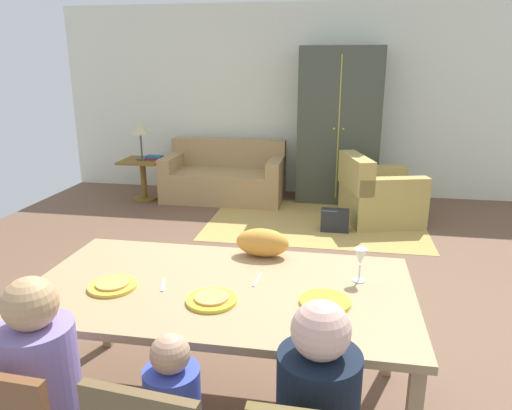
# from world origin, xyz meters

# --- Properties ---
(ground_plane) EXTENTS (7.08, 6.10, 0.02)m
(ground_plane) POSITION_xyz_m (0.00, 0.45, -0.01)
(ground_plane) COLOR brown
(back_wall) EXTENTS (7.08, 0.10, 2.70)m
(back_wall) POSITION_xyz_m (0.00, 3.55, 1.35)
(back_wall) COLOR silver
(back_wall) RESTS_ON ground_plane
(dining_table) EXTENTS (1.99, 1.08, 0.76)m
(dining_table) POSITION_xyz_m (0.04, -1.34, 0.70)
(dining_table) COLOR tan
(dining_table) RESTS_ON ground_plane
(plate_near_man) EXTENTS (0.25, 0.25, 0.02)m
(plate_near_man) POSITION_xyz_m (-0.51, -1.46, 0.77)
(plate_near_man) COLOR gold
(plate_near_man) RESTS_ON dining_table
(pizza_near_man) EXTENTS (0.17, 0.17, 0.01)m
(pizza_near_man) POSITION_xyz_m (-0.51, -1.46, 0.78)
(pizza_near_man) COLOR gold
(pizza_near_man) RESTS_ON plate_near_man
(plate_near_child) EXTENTS (0.25, 0.25, 0.02)m
(plate_near_child) POSITION_xyz_m (0.04, -1.52, 0.77)
(plate_near_child) COLOR yellow
(plate_near_child) RESTS_ON dining_table
(pizza_near_child) EXTENTS (0.17, 0.17, 0.01)m
(pizza_near_child) POSITION_xyz_m (0.04, -1.52, 0.78)
(pizza_near_child) COLOR #E39751
(pizza_near_child) RESTS_ON plate_near_child
(plate_near_woman) EXTENTS (0.25, 0.25, 0.02)m
(plate_near_woman) POSITION_xyz_m (0.58, -1.44, 0.77)
(plate_near_woman) COLOR yellow
(plate_near_woman) RESTS_ON dining_table
(wine_glass) EXTENTS (0.07, 0.07, 0.19)m
(wine_glass) POSITION_xyz_m (0.75, -1.16, 0.89)
(wine_glass) COLOR silver
(wine_glass) RESTS_ON dining_table
(fork) EXTENTS (0.06, 0.15, 0.01)m
(fork) POSITION_xyz_m (-0.26, -1.39, 0.76)
(fork) COLOR silver
(fork) RESTS_ON dining_table
(knife) EXTENTS (0.03, 0.17, 0.01)m
(knife) POSITION_xyz_m (0.22, -1.24, 0.76)
(knife) COLOR silver
(knife) RESTS_ON dining_table
(person_man) EXTENTS (0.30, 0.41, 1.11)m
(person_man) POSITION_xyz_m (-0.51, -2.07, 0.51)
(person_man) COLOR #304343
(person_man) RESTS_ON ground_plane
(cat) EXTENTS (0.33, 0.17, 0.17)m
(cat) POSITION_xyz_m (0.19, -0.90, 0.84)
(cat) COLOR gold
(cat) RESTS_ON dining_table
(area_rug) EXTENTS (2.60, 1.80, 0.01)m
(area_rug) POSITION_xyz_m (0.37, 2.09, 0.00)
(area_rug) COLOR tan
(area_rug) RESTS_ON ground_plane
(couch) EXTENTS (1.68, 0.86, 0.82)m
(couch) POSITION_xyz_m (-0.98, 2.95, 0.30)
(couch) COLOR tan
(couch) RESTS_ON ground_plane
(armchair) EXTENTS (1.06, 1.05, 0.82)m
(armchair) POSITION_xyz_m (1.10, 2.28, 0.32)
(armchair) COLOR tan
(armchair) RESTS_ON ground_plane
(armoire) EXTENTS (1.10, 0.59, 2.10)m
(armoire) POSITION_xyz_m (0.59, 3.16, 1.05)
(armoire) COLOR #404638
(armoire) RESTS_ON ground_plane
(side_table) EXTENTS (0.56, 0.56, 0.58)m
(side_table) POSITION_xyz_m (-2.11, 2.69, 0.38)
(side_table) COLOR brown
(side_table) RESTS_ON ground_plane
(table_lamp) EXTENTS (0.26, 0.26, 0.54)m
(table_lamp) POSITION_xyz_m (-2.11, 2.69, 1.01)
(table_lamp) COLOR #494335
(table_lamp) RESTS_ON side_table
(book_lower) EXTENTS (0.22, 0.16, 0.03)m
(book_lower) POSITION_xyz_m (-1.93, 2.74, 0.59)
(book_lower) COLOR maroon
(book_lower) RESTS_ON side_table
(book_upper) EXTENTS (0.22, 0.16, 0.03)m
(book_upper) POSITION_xyz_m (-1.94, 2.73, 0.62)
(book_upper) COLOR #24577E
(book_upper) RESTS_ON book_lower
(handbag) EXTENTS (0.32, 0.16, 0.26)m
(handbag) POSITION_xyz_m (0.60, 1.79, 0.13)
(handbag) COLOR #232629
(handbag) RESTS_ON ground_plane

